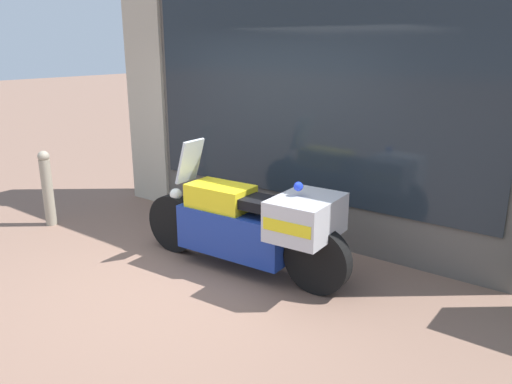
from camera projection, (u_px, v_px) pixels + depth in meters
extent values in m
plane|color=#7A5B4C|center=(176.00, 285.00, 4.95)|extent=(60.00, 60.00, 0.00)
cube|color=#56514C|center=(290.00, 97.00, 6.00)|extent=(5.43, 0.40, 3.37)
cube|color=#B2A893|center=(158.00, 87.00, 7.37)|extent=(0.74, 0.55, 3.37)
cube|color=#1E262D|center=(304.00, 96.00, 5.63)|extent=(4.46, 0.02, 2.37)
cube|color=slate|center=(308.00, 212.00, 6.24)|extent=(4.24, 0.30, 0.55)
cube|color=silver|center=(316.00, 133.00, 6.07)|extent=(4.24, 0.02, 1.45)
cube|color=beige|center=(312.00, 73.00, 5.76)|extent=(4.24, 0.30, 0.02)
cube|color=black|center=(225.00, 67.00, 6.51)|extent=(0.18, 0.04, 0.05)
cube|color=maroon|center=(312.00, 70.00, 5.75)|extent=(0.18, 0.04, 0.05)
cube|color=#B7B2A8|center=(426.00, 74.00, 4.98)|extent=(0.18, 0.04, 0.05)
cube|color=orange|center=(224.00, 167.00, 6.83)|extent=(0.19, 0.03, 0.27)
cube|color=#2D8E42|center=(306.00, 182.00, 6.07)|extent=(0.19, 0.03, 0.27)
cube|color=yellow|center=(411.00, 202.00, 5.32)|extent=(0.19, 0.02, 0.27)
cylinder|color=black|center=(174.00, 223.00, 5.71)|extent=(0.67, 0.18, 0.67)
cylinder|color=black|center=(317.00, 260.00, 4.73)|extent=(0.67, 0.18, 0.67)
cube|color=navy|center=(236.00, 231.00, 5.22)|extent=(1.26, 0.51, 0.47)
cube|color=yellow|center=(221.00, 197.00, 5.22)|extent=(0.70, 0.44, 0.27)
cube|color=black|center=(258.00, 203.00, 4.96)|extent=(0.74, 0.37, 0.10)
cube|color=#B7B7BC|center=(306.00, 217.00, 4.68)|extent=(0.58, 0.75, 0.38)
cube|color=yellow|center=(306.00, 217.00, 4.68)|extent=(0.53, 0.76, 0.11)
cube|color=#B2BCC6|center=(190.00, 161.00, 5.34)|extent=(0.19, 0.32, 0.47)
sphere|color=white|center=(176.00, 194.00, 5.58)|extent=(0.14, 0.14, 0.14)
sphere|color=blue|center=(298.00, 187.00, 4.65)|extent=(0.09, 0.09, 0.09)
cylinder|color=gray|center=(48.00, 193.00, 6.49)|extent=(0.14, 0.14, 0.88)
sphere|color=gray|center=(43.00, 156.00, 6.36)|extent=(0.15, 0.15, 0.15)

